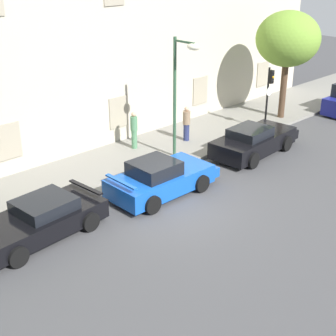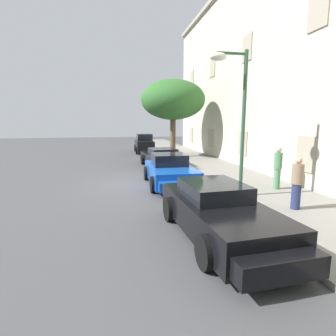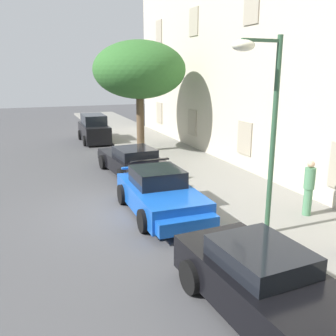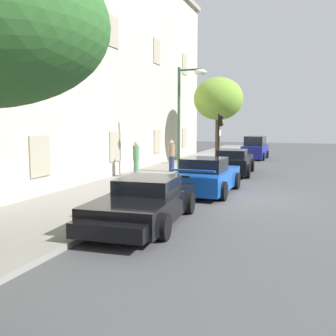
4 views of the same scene
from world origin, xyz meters
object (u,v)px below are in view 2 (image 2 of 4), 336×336
at_px(pedestrian_admiring, 278,167).
at_px(pedestrian_strolling, 297,183).
at_px(sportscar_yellow_flank, 171,172).
at_px(hatchback_parked, 144,144).
at_px(tree_near_kerb, 173,100).
at_px(sportscar_white_middle, 221,215).
at_px(street_lamp, 233,96).
at_px(sportscar_red_lead, 161,158).

height_order(pedestrian_admiring, pedestrian_strolling, pedestrian_admiring).
distance_m(sportscar_yellow_flank, hatchback_parked, 13.72).
xyz_separation_m(hatchback_parked, tree_near_kerb, (4.52, 1.82, 3.78)).
height_order(sportscar_yellow_flank, pedestrian_strolling, pedestrian_strolling).
bearing_deg(sportscar_white_middle, tree_near_kerb, 172.19).
distance_m(street_lamp, pedestrian_strolling, 3.67).
bearing_deg(pedestrian_strolling, sportscar_white_middle, -66.27).
bearing_deg(sportscar_yellow_flank, hatchback_parked, 178.78).
height_order(sportscar_red_lead, pedestrian_admiring, pedestrian_admiring).
bearing_deg(sportscar_white_middle, sportscar_red_lead, 177.84).
distance_m(sportscar_yellow_flank, pedestrian_admiring, 4.63).
distance_m(sportscar_yellow_flank, sportscar_white_middle, 5.93).
height_order(sportscar_yellow_flank, street_lamp, street_lamp).
bearing_deg(pedestrian_admiring, sportscar_red_lead, -153.71).
bearing_deg(hatchback_parked, tree_near_kerb, 21.99).
bearing_deg(pedestrian_admiring, sportscar_yellow_flank, -116.41).
bearing_deg(pedestrian_admiring, sportscar_white_middle, -46.46).
distance_m(sportscar_white_middle, street_lamp, 4.83).
height_order(sportscar_red_lead, tree_near_kerb, tree_near_kerb).
bearing_deg(hatchback_parked, sportscar_white_middle, -0.73).
xyz_separation_m(hatchback_parked, street_lamp, (16.44, 1.41, 3.00)).
bearing_deg(sportscar_red_lead, sportscar_yellow_flank, -4.99).
height_order(tree_near_kerb, street_lamp, tree_near_kerb).
bearing_deg(sportscar_white_middle, sportscar_yellow_flank, -179.60).
distance_m(sportscar_red_lead, pedestrian_strolling, 10.28).
bearing_deg(sportscar_red_lead, pedestrian_admiring, 26.29).
distance_m(sportscar_white_middle, hatchback_parked, 19.65).
height_order(sportscar_red_lead, sportscar_white_middle, sportscar_white_middle).
distance_m(tree_near_kerb, street_lamp, 11.96).
relative_size(tree_near_kerb, street_lamp, 1.14).
relative_size(hatchback_parked, street_lamp, 0.76).
distance_m(sportscar_yellow_flank, pedestrian_strolling, 5.56).
bearing_deg(tree_near_kerb, sportscar_white_middle, -7.81).
xyz_separation_m(sportscar_white_middle, street_lamp, (-3.20, 1.66, 3.21)).
xyz_separation_m(sportscar_red_lead, tree_near_kerb, (-3.84, 1.65, 4.03)).
distance_m(sportscar_red_lead, tree_near_kerb, 5.81).
relative_size(sportscar_white_middle, street_lamp, 0.95).
bearing_deg(pedestrian_strolling, sportscar_yellow_flank, -145.17).
bearing_deg(sportscar_yellow_flank, pedestrian_admiring, 63.59).
xyz_separation_m(sportscar_white_middle, tree_near_kerb, (-15.13, 2.08, 3.99)).
relative_size(sportscar_red_lead, street_lamp, 0.95).
xyz_separation_m(street_lamp, pedestrian_strolling, (1.83, 1.47, -2.82)).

